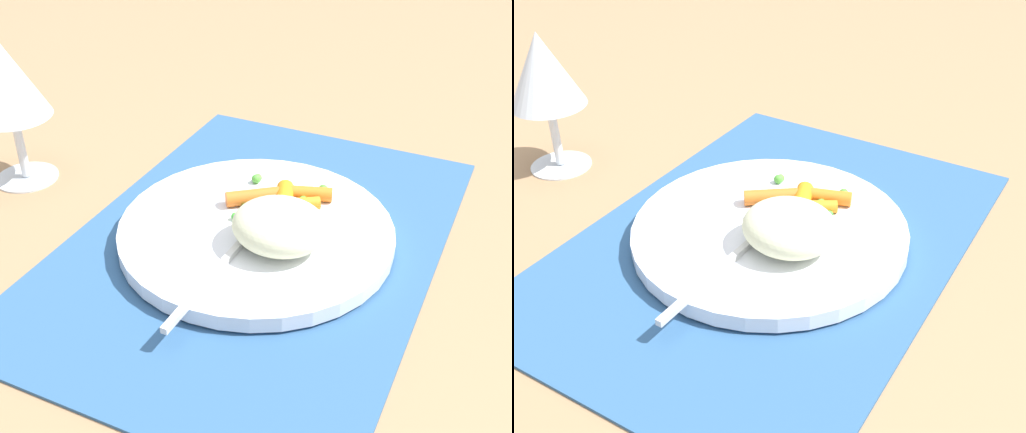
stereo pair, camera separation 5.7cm
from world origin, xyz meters
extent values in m
plane|color=#997551|center=(0.00, 0.00, 0.00)|extent=(2.40, 2.40, 0.00)
cube|color=#2D5684|center=(0.00, 0.00, 0.00)|extent=(0.48, 0.34, 0.01)
cylinder|color=white|center=(0.00, 0.00, 0.01)|extent=(0.26, 0.26, 0.01)
ellipsoid|color=beige|center=(-0.02, -0.03, 0.04)|extent=(0.08, 0.09, 0.04)
cylinder|color=orange|center=(0.04, -0.01, 0.03)|extent=(0.05, 0.03, 0.02)
cylinder|color=orange|center=(0.03, 0.02, 0.03)|extent=(0.04, 0.05, 0.02)
cylinder|color=orange|center=(0.06, -0.03, 0.03)|extent=(0.03, 0.05, 0.01)
cylinder|color=orange|center=(0.04, -0.02, 0.03)|extent=(0.04, 0.05, 0.01)
sphere|color=green|center=(0.06, -0.01, 0.03)|extent=(0.01, 0.01, 0.01)
sphere|color=#549242|center=(0.03, 0.03, 0.03)|extent=(0.01, 0.01, 0.01)
sphere|color=green|center=(0.07, 0.03, 0.03)|extent=(0.01, 0.01, 0.01)
sphere|color=green|center=(0.03, 0.01, 0.03)|extent=(0.01, 0.01, 0.01)
sphere|color=green|center=(0.00, 0.02, 0.02)|extent=(0.01, 0.01, 0.01)
sphere|color=green|center=(0.04, -0.04, 0.02)|extent=(0.01, 0.01, 0.01)
sphere|color=#5B8E39|center=(0.08, 0.03, 0.03)|extent=(0.01, 0.01, 0.01)
sphere|color=#519633|center=(0.08, -0.04, 0.03)|extent=(0.01, 0.01, 0.01)
sphere|color=#55A133|center=(0.05, -0.03, 0.03)|extent=(0.01, 0.01, 0.01)
sphere|color=#429144|center=(0.02, -0.04, 0.03)|extent=(0.01, 0.01, 0.01)
sphere|color=#4E9D44|center=(0.00, -0.04, 0.02)|extent=(0.01, 0.01, 0.01)
sphere|color=#4E9235|center=(0.01, -0.05, 0.02)|extent=(0.01, 0.01, 0.01)
sphere|color=green|center=(0.02, 0.02, 0.02)|extent=(0.01, 0.01, 0.01)
sphere|color=green|center=(0.03, -0.03, 0.03)|extent=(0.01, 0.01, 0.01)
cube|color=silver|center=(0.01, 0.00, 0.02)|extent=(0.05, 0.02, 0.01)
cube|color=silver|center=(-0.09, 0.00, 0.02)|extent=(0.15, 0.01, 0.01)
cylinder|color=silver|center=(0.01, 0.29, 0.00)|extent=(0.07, 0.07, 0.00)
cylinder|color=silver|center=(0.01, 0.29, 0.04)|extent=(0.01, 0.01, 0.07)
cone|color=silver|center=(0.01, 0.29, 0.12)|extent=(0.08, 0.08, 0.08)
camera|label=1|loc=(-0.47, -0.22, 0.38)|focal=46.42mm
camera|label=2|loc=(-0.45, -0.27, 0.38)|focal=46.42mm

